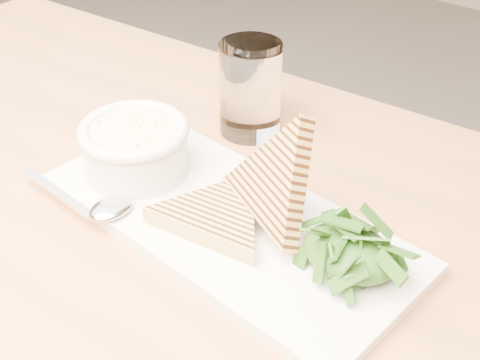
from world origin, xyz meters
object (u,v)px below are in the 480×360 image
Objects in this scene: table_top at (112,226)px; glass_near at (254,83)px; platter at (228,222)px; soup_bowl at (136,153)px; glass_far at (250,89)px.

glass_near is at bearing 88.93° from table_top.
soup_bowl is at bearing 179.64° from platter.
table_top is 10.73× the size of glass_near.
table_top is 0.24m from glass_far.
platter is 0.14m from soup_bowl.
table_top is at bearing -91.07° from glass_near.
table_top is 2.86× the size of platter.
soup_bowl reaches higher than table_top.
soup_bowl is (-0.13, 0.00, 0.03)m from platter.
soup_bowl reaches higher than platter.
glass_far is (0.03, 0.17, 0.02)m from soup_bowl.
glass_near reaches higher than soup_bowl.
soup_bowl is at bearing 105.47° from table_top.
glass_near is at bearing 83.61° from soup_bowl.
platter is (0.12, 0.06, 0.03)m from table_top.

